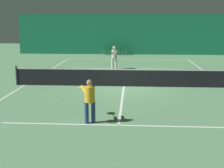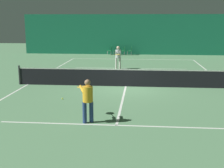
{
  "view_description": "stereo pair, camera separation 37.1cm",
  "coord_description": "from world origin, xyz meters",
  "px_view_note": "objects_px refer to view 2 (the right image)",
  "views": [
    {
      "loc": [
        0.43,
        -16.6,
        3.57
      ],
      "look_at": [
        -0.41,
        -3.7,
        0.89
      ],
      "focal_mm": 50.0,
      "sensor_mm": 36.0,
      "label": 1
    },
    {
      "loc": [
        0.8,
        -16.57,
        3.57
      ],
      "look_at": [
        -0.41,
        -3.7,
        0.89
      ],
      "focal_mm": 50.0,
      "sensor_mm": 36.0,
      "label": 2
    }
  ],
  "objects_px": {
    "player_near": "(87,97)",
    "tennis_net": "(126,77)",
    "courtside_chair_0": "(110,50)",
    "courtside_chair_1": "(117,50)",
    "courtside_chair_3": "(130,50)",
    "player_far": "(118,56)",
    "tennis_ball": "(62,99)",
    "courtside_chair_2": "(123,50)"
  },
  "relations": [
    {
      "from": "courtside_chair_3",
      "to": "courtside_chair_0",
      "type": "bearing_deg",
      "value": -90.0
    },
    {
      "from": "player_far",
      "to": "courtside_chair_1",
      "type": "distance_m",
      "value": 9.53
    },
    {
      "from": "player_far",
      "to": "tennis_ball",
      "type": "xyz_separation_m",
      "value": [
        -1.87,
        -9.01,
        -0.95
      ]
    },
    {
      "from": "courtside_chair_0",
      "to": "courtside_chair_3",
      "type": "distance_m",
      "value": 2.09
    },
    {
      "from": "courtside_chair_2",
      "to": "courtside_chair_0",
      "type": "bearing_deg",
      "value": -90.0
    },
    {
      "from": "tennis_net",
      "to": "courtside_chair_1",
      "type": "xyz_separation_m",
      "value": [
        -1.72,
        15.42,
        -0.03
      ]
    },
    {
      "from": "player_near",
      "to": "tennis_net",
      "type": "bearing_deg",
      "value": -33.24
    },
    {
      "from": "courtside_chair_3",
      "to": "tennis_ball",
      "type": "distance_m",
      "value": 18.65
    },
    {
      "from": "tennis_net",
      "to": "courtside_chair_1",
      "type": "bearing_deg",
      "value": 96.35
    },
    {
      "from": "courtside_chair_1",
      "to": "courtside_chair_3",
      "type": "height_order",
      "value": "same"
    },
    {
      "from": "courtside_chair_0",
      "to": "player_far",
      "type": "bearing_deg",
      "value": 9.25
    },
    {
      "from": "tennis_net",
      "to": "courtside_chair_1",
      "type": "relative_size",
      "value": 14.29
    },
    {
      "from": "courtside_chair_2",
      "to": "tennis_ball",
      "type": "xyz_separation_m",
      "value": [
        -1.72,
        -18.49,
        -0.45
      ]
    },
    {
      "from": "tennis_ball",
      "to": "courtside_chair_2",
      "type": "bearing_deg",
      "value": 84.68
    },
    {
      "from": "tennis_net",
      "to": "player_far",
      "type": "xyz_separation_m",
      "value": [
        -0.87,
        5.94,
        0.47
      ]
    },
    {
      "from": "courtside_chair_0",
      "to": "courtside_chair_2",
      "type": "xyz_separation_m",
      "value": [
        1.39,
        0.0,
        0.0
      ]
    },
    {
      "from": "player_far",
      "to": "courtside_chair_3",
      "type": "bearing_deg",
      "value": 174.34
    },
    {
      "from": "courtside_chair_0",
      "to": "courtside_chair_2",
      "type": "distance_m",
      "value": 1.39
    },
    {
      "from": "courtside_chair_2",
      "to": "tennis_ball",
      "type": "bearing_deg",
      "value": -5.32
    },
    {
      "from": "tennis_net",
      "to": "player_near",
      "type": "relative_size",
      "value": 7.74
    },
    {
      "from": "courtside_chair_0",
      "to": "tennis_ball",
      "type": "height_order",
      "value": "courtside_chair_0"
    },
    {
      "from": "player_far",
      "to": "courtside_chair_2",
      "type": "xyz_separation_m",
      "value": [
        -0.15,
        9.48,
        -0.5
      ]
    },
    {
      "from": "courtside_chair_3",
      "to": "courtside_chair_2",
      "type": "bearing_deg",
      "value": -90.0
    },
    {
      "from": "courtside_chair_1",
      "to": "courtside_chair_2",
      "type": "bearing_deg",
      "value": 90.0
    },
    {
      "from": "courtside_chair_0",
      "to": "courtside_chair_3",
      "type": "bearing_deg",
      "value": 90.0
    },
    {
      "from": "tennis_net",
      "to": "tennis_ball",
      "type": "bearing_deg",
      "value": -131.73
    },
    {
      "from": "courtside_chair_0",
      "to": "player_near",
      "type": "bearing_deg",
      "value": 3.64
    },
    {
      "from": "tennis_net",
      "to": "tennis_ball",
      "type": "distance_m",
      "value": 4.14
    },
    {
      "from": "tennis_net",
      "to": "player_far",
      "type": "bearing_deg",
      "value": 98.31
    },
    {
      "from": "courtside_chair_0",
      "to": "courtside_chair_3",
      "type": "relative_size",
      "value": 1.0
    },
    {
      "from": "courtside_chair_0",
      "to": "courtside_chair_1",
      "type": "height_order",
      "value": "same"
    },
    {
      "from": "tennis_net",
      "to": "courtside_chair_2",
      "type": "distance_m",
      "value": 15.45
    },
    {
      "from": "player_near",
      "to": "courtside_chair_0",
      "type": "distance_m",
      "value": 21.62
    },
    {
      "from": "player_far",
      "to": "courtside_chair_1",
      "type": "height_order",
      "value": "player_far"
    },
    {
      "from": "player_far",
      "to": "player_near",
      "type": "bearing_deg",
      "value": -3.19
    },
    {
      "from": "player_near",
      "to": "courtside_chair_2",
      "type": "xyz_separation_m",
      "value": [
        0.02,
        21.58,
        -0.42
      ]
    },
    {
      "from": "courtside_chair_0",
      "to": "courtside_chair_1",
      "type": "distance_m",
      "value": 0.7
    },
    {
      "from": "player_far",
      "to": "tennis_ball",
      "type": "height_order",
      "value": "player_far"
    },
    {
      "from": "tennis_net",
      "to": "courtside_chair_2",
      "type": "height_order",
      "value": "tennis_net"
    },
    {
      "from": "courtside_chair_3",
      "to": "player_near",
      "type": "bearing_deg",
      "value": -1.89
    },
    {
      "from": "courtside_chair_1",
      "to": "player_far",
      "type": "bearing_deg",
      "value": 5.11
    },
    {
      "from": "courtside_chair_1",
      "to": "courtside_chair_0",
      "type": "bearing_deg",
      "value": -90.0
    }
  ]
}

